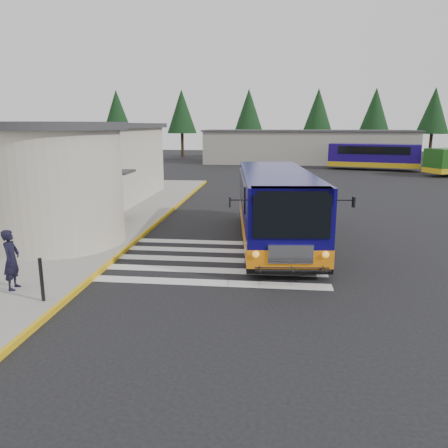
# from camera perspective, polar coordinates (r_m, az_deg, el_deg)

# --- Properties ---
(ground) EXTENTS (140.00, 140.00, 0.00)m
(ground) POSITION_cam_1_polar(r_m,az_deg,el_deg) (16.79, 0.62, -3.93)
(ground) COLOR black
(ground) RESTS_ON ground
(sidewalk) EXTENTS (10.00, 34.00, 0.15)m
(sidewalk) POSITION_cam_1_polar(r_m,az_deg,el_deg) (23.12, -21.12, 0.06)
(sidewalk) COLOR gray
(sidewalk) RESTS_ON ground
(curb_strip) EXTENTS (0.12, 34.00, 0.16)m
(curb_strip) POSITION_cam_1_polar(r_m,az_deg,el_deg) (21.32, -9.20, -0.25)
(curb_strip) COLOR gold
(curb_strip) RESTS_ON ground
(station_building) EXTENTS (12.70, 18.70, 4.80)m
(station_building) POSITION_cam_1_polar(r_m,az_deg,el_deg) (26.15, -22.28, 6.89)
(station_building) COLOR beige
(station_building) RESTS_ON ground
(crosswalk) EXTENTS (8.00, 5.35, 0.01)m
(crosswalk) POSITION_cam_1_polar(r_m,az_deg,el_deg) (16.09, -1.44, -4.67)
(crosswalk) COLOR silver
(crosswalk) RESTS_ON ground
(depot_building) EXTENTS (26.40, 8.40, 4.20)m
(depot_building) POSITION_cam_1_polar(r_m,az_deg,el_deg) (58.24, 10.77, 9.92)
(depot_building) COLOR gray
(depot_building) RESTS_ON ground
(tree_line) EXTENTS (58.40, 4.40, 10.00)m
(tree_line) POSITION_cam_1_polar(r_m,az_deg,el_deg) (66.20, 10.66, 14.29)
(tree_line) COLOR black
(tree_line) RESTS_ON ground
(transit_bus) EXTENTS (4.20, 10.75, 2.98)m
(transit_bus) POSITION_cam_1_polar(r_m,az_deg,el_deg) (18.28, 6.71, 1.96)
(transit_bus) COLOR #0E085D
(transit_bus) RESTS_ON ground
(pedestrian_a) EXTENTS (0.50, 0.70, 1.78)m
(pedestrian_a) POSITION_cam_1_polar(r_m,az_deg,el_deg) (14.06, -26.01, -4.21)
(pedestrian_a) COLOR black
(pedestrian_a) RESTS_ON sidewalk
(pedestrian_b) EXTENTS (1.05, 1.10, 1.78)m
(pedestrian_b) POSITION_cam_1_polar(r_m,az_deg,el_deg) (18.14, -21.60, -0.18)
(pedestrian_b) COLOR black
(pedestrian_b) RESTS_ON sidewalk
(bollard) EXTENTS (0.10, 0.10, 1.21)m
(bollard) POSITION_cam_1_polar(r_m,az_deg,el_deg) (12.87, -22.72, -6.72)
(bollard) COLOR black
(bollard) RESTS_ON sidewalk
(far_bus_a) EXTENTS (9.78, 4.95, 2.43)m
(far_bus_a) POSITION_cam_1_polar(r_m,az_deg,el_deg) (50.85, 18.94, 8.47)
(far_bus_a) COLOR #190865
(far_bus_a) RESTS_ON ground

